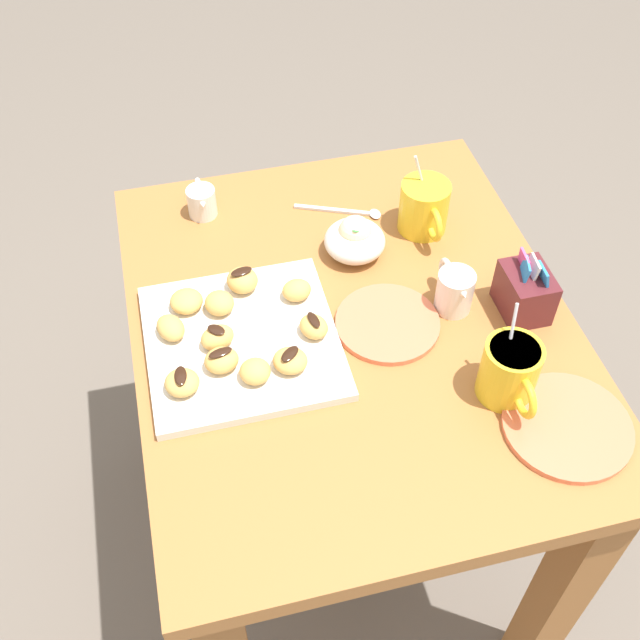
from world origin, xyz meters
TOP-DOWN VIEW (x-y plane):
  - ground_plane at (0.00, 0.00)m, footprint 8.00×8.00m
  - dining_table at (0.00, 0.00)m, footprint 0.85×0.70m
  - pastry_plate_square at (0.01, -0.18)m, footprint 0.29×0.29m
  - coffee_mug_yellow_left at (-0.19, 0.18)m, footprint 0.13×0.09m
  - coffee_mug_yellow_right at (0.19, 0.18)m, footprint 0.13×0.08m
  - cream_pitcher_white at (0.01, 0.17)m, footprint 0.10×0.06m
  - sugar_caddy at (0.04, 0.27)m, footprint 0.09×0.07m
  - ice_cream_bowl at (-0.15, 0.05)m, footprint 0.11×0.11m
  - chocolate_sauce_pitcher at (-0.32, -0.20)m, footprint 0.09×0.05m
  - saucer_coral_left at (0.02, 0.05)m, footprint 0.17×0.17m
  - saucer_coral_right at (0.27, 0.24)m, footprint 0.19×0.19m
  - loose_spoon_near_saucer at (-0.26, 0.06)m, footprint 0.08×0.15m
  - beignet_0 at (0.01, -0.22)m, footprint 0.06×0.06m
  - chocolate_drizzle_0 at (0.01, -0.22)m, footprint 0.03×0.03m
  - beignet_1 at (-0.03, -0.28)m, footprint 0.07×0.06m
  - beignet_2 at (0.08, -0.28)m, footprint 0.06×0.06m
  - chocolate_drizzle_2 at (0.08, -0.28)m, footprint 0.04×0.02m
  - beignet_3 at (0.08, -0.12)m, footprint 0.07×0.07m
  - chocolate_drizzle_3 at (0.08, -0.12)m, footprint 0.04×0.04m
  - beignet_4 at (-0.06, -0.20)m, footprint 0.06×0.06m
  - beignet_5 at (-0.06, -0.08)m, footprint 0.05×0.06m
  - beignet_6 at (0.09, -0.17)m, footprint 0.06×0.06m
  - beignet_7 at (0.02, -0.07)m, footprint 0.06×0.06m
  - chocolate_drizzle_7 at (0.02, -0.07)m, footprint 0.04×0.02m
  - beignet_8 at (-0.08, -0.25)m, footprint 0.05×0.05m
  - beignet_9 at (0.06, -0.22)m, footprint 0.05×0.06m
  - chocolate_drizzle_9 at (0.06, -0.22)m, footprint 0.02×0.04m
  - beignet_10 at (-0.10, -0.16)m, footprint 0.06×0.06m
  - chocolate_drizzle_10 at (-0.10, -0.16)m, footprint 0.03×0.04m

SIDE VIEW (x-z plane):
  - ground_plane at x=0.00m, z-range 0.00..0.00m
  - dining_table at x=0.00m, z-range 0.21..0.97m
  - loose_spoon_near_saucer at x=-0.26m, z-range 0.76..0.77m
  - saucer_coral_left at x=0.02m, z-range 0.76..0.77m
  - saucer_coral_right at x=0.27m, z-range 0.76..0.77m
  - pastry_plate_square at x=0.01m, z-range 0.76..0.77m
  - beignet_8 at x=-0.08m, z-range 0.77..0.80m
  - beignet_1 at x=-0.03m, z-range 0.77..0.80m
  - chocolate_sauce_pitcher at x=-0.32m, z-range 0.76..0.82m
  - beignet_7 at x=0.02m, z-range 0.77..0.80m
  - beignet_3 at x=0.08m, z-range 0.77..0.80m
  - beignet_2 at x=0.08m, z-range 0.77..0.80m
  - beignet_5 at x=-0.06m, z-range 0.77..0.81m
  - beignet_6 at x=0.09m, z-range 0.77..0.81m
  - beignet_0 at x=0.01m, z-range 0.77..0.81m
  - beignet_9 at x=0.06m, z-range 0.77..0.81m
  - beignet_4 at x=-0.06m, z-range 0.77..0.81m
  - ice_cream_bowl at x=-0.15m, z-range 0.75..0.83m
  - beignet_10 at x=-0.10m, z-range 0.77..0.81m
  - cream_pitcher_white at x=0.01m, z-range 0.76..0.84m
  - sugar_caddy at x=0.04m, z-range 0.75..0.85m
  - chocolate_drizzle_7 at x=0.02m, z-range 0.80..0.81m
  - chocolate_drizzle_3 at x=0.08m, z-range 0.80..0.81m
  - chocolate_drizzle_2 at x=0.08m, z-range 0.80..0.81m
  - chocolate_drizzle_0 at x=0.01m, z-range 0.81..0.81m
  - chocolate_drizzle_9 at x=0.06m, z-range 0.81..0.81m
  - coffee_mug_yellow_left at x=-0.19m, z-range 0.74..0.88m
  - coffee_mug_yellow_right at x=0.19m, z-range 0.74..0.89m
  - chocolate_drizzle_10 at x=-0.10m, z-range 0.81..0.82m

